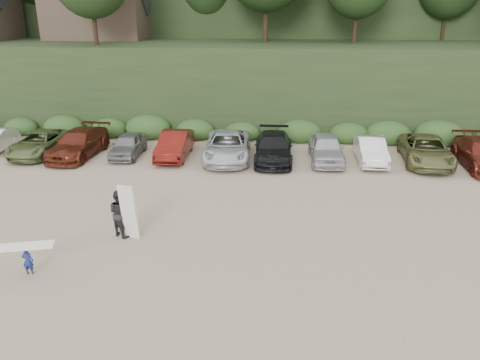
# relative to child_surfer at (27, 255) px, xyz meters

# --- Properties ---
(ground) EXTENTS (120.00, 120.00, 0.00)m
(ground) POSITION_rel_child_surfer_xyz_m (4.99, 3.37, -0.75)
(ground) COLOR tan
(ground) RESTS_ON ground
(parked_cars) EXTENTS (39.67, 6.18, 1.62)m
(parked_cars) POSITION_rel_child_surfer_xyz_m (6.80, 13.41, 0.02)
(parked_cars) COLOR #99999D
(parked_cars) RESTS_ON ground
(child_surfer) EXTENTS (1.91, 0.97, 1.11)m
(child_surfer) POSITION_rel_child_surfer_xyz_m (0.00, 0.00, 0.00)
(child_surfer) COLOR navy
(child_surfer) RESTS_ON ground
(adult_surfer) EXTENTS (1.42, 1.13, 2.29)m
(adult_surfer) POSITION_rel_child_surfer_xyz_m (2.26, 3.09, 0.24)
(adult_surfer) COLOR black
(adult_surfer) RESTS_ON ground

